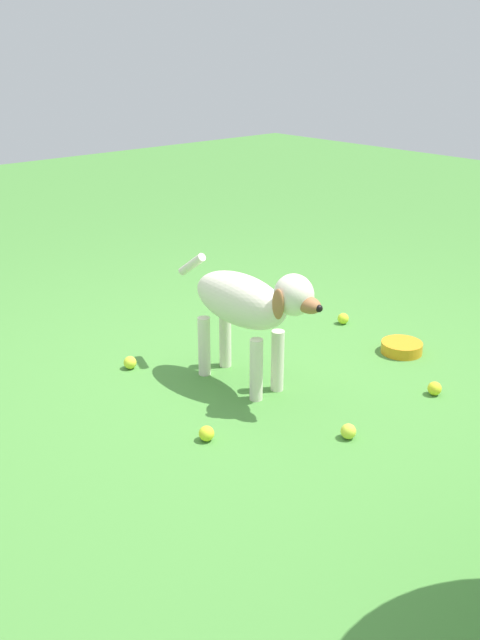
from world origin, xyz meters
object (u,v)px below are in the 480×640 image
(tennis_ball_4, at_px, (207,433))
(water_bowl, at_px, (402,347))
(tennis_ball_3, at_px, (343,319))
(tennis_ball_1, at_px, (435,388))
(tennis_ball_2, at_px, (130,363))
(tennis_ball_0, at_px, (348,431))
(dog, at_px, (248,305))

(tennis_ball_4, height_order, water_bowl, tennis_ball_4)
(tennis_ball_3, relative_size, tennis_ball_4, 1.00)
(tennis_ball_1, relative_size, water_bowl, 0.30)
(tennis_ball_4, bearing_deg, tennis_ball_3, 18.39)
(tennis_ball_2, height_order, tennis_ball_4, same)
(tennis_ball_2, bearing_deg, tennis_ball_0, -75.30)
(tennis_ball_3, distance_m, water_bowl, 0.49)
(tennis_ball_1, relative_size, tennis_ball_3, 1.00)
(tennis_ball_3, bearing_deg, tennis_ball_2, 165.75)
(tennis_ball_0, relative_size, tennis_ball_1, 1.00)
(tennis_ball_3, relative_size, water_bowl, 0.30)
(tennis_ball_2, distance_m, tennis_ball_3, 1.32)
(tennis_ball_1, relative_size, tennis_ball_4, 1.00)
(tennis_ball_0, height_order, tennis_ball_1, same)
(dog, relative_size, tennis_ball_3, 14.27)
(tennis_ball_0, distance_m, water_bowl, 0.97)
(tennis_ball_0, distance_m, tennis_ball_4, 0.60)
(tennis_ball_2, distance_m, tennis_ball_4, 0.81)
(dog, relative_size, tennis_ball_4, 14.27)
(tennis_ball_1, distance_m, tennis_ball_4, 1.14)
(dog, height_order, tennis_ball_1, dog)
(tennis_ball_0, xyz_separation_m, water_bowl, (0.89, 0.38, -0.00))
(tennis_ball_2, bearing_deg, dog, -59.09)
(tennis_ball_0, distance_m, tennis_ball_1, 0.61)
(tennis_ball_3, bearing_deg, water_bowl, -99.64)
(dog, bearing_deg, tennis_ball_3, 100.86)
(water_bowl, bearing_deg, tennis_ball_3, 80.36)
(dog, bearing_deg, tennis_ball_2, -150.85)
(tennis_ball_3, height_order, tennis_ball_4, same)
(water_bowl, bearing_deg, tennis_ball_1, -125.47)
(tennis_ball_1, height_order, tennis_ball_3, same)
(tennis_ball_1, xyz_separation_m, water_bowl, (0.28, 0.40, -0.00))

